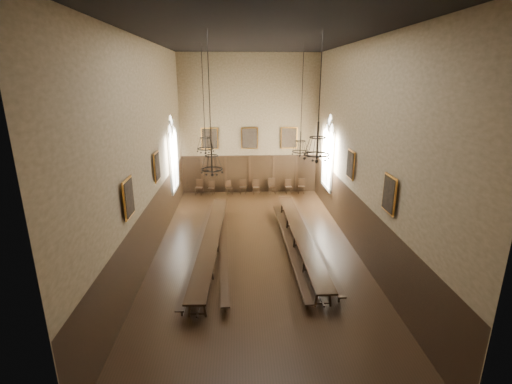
{
  "coord_description": "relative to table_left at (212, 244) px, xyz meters",
  "views": [
    {
      "loc": [
        -0.73,
        -15.28,
        7.5
      ],
      "look_at": [
        0.07,
        1.5,
        2.3
      ],
      "focal_mm": 26.0,
      "sensor_mm": 36.0,
      "label": 1
    }
  ],
  "objects": [
    {
      "name": "floor",
      "position": [
        1.97,
        0.13,
        -0.42
      ],
      "size": [
        9.0,
        18.0,
        0.02
      ],
      "primitive_type": "cube",
      "color": "black",
      "rests_on": "ground"
    },
    {
      "name": "ceiling",
      "position": [
        1.97,
        0.13,
        8.6
      ],
      "size": [
        9.0,
        18.0,
        0.02
      ],
      "primitive_type": "cube",
      "color": "black",
      "rests_on": "ground"
    },
    {
      "name": "wall_back",
      "position": [
        1.97,
        9.14,
        4.09
      ],
      "size": [
        9.0,
        0.02,
        9.0
      ],
      "primitive_type": "cube",
      "color": "#867052",
      "rests_on": "ground"
    },
    {
      "name": "wall_front",
      "position": [
        1.97,
        -8.88,
        4.09
      ],
      "size": [
        9.0,
        0.02,
        9.0
      ],
      "primitive_type": "cube",
      "color": "#867052",
      "rests_on": "ground"
    },
    {
      "name": "wall_left",
      "position": [
        -2.54,
        0.13,
        4.09
      ],
      "size": [
        0.02,
        18.0,
        9.0
      ],
      "primitive_type": "cube",
      "color": "#867052",
      "rests_on": "ground"
    },
    {
      "name": "wall_right",
      "position": [
        6.48,
        0.13,
        4.09
      ],
      "size": [
        0.02,
        18.0,
        9.0
      ],
      "primitive_type": "cube",
      "color": "#867052",
      "rests_on": "ground"
    },
    {
      "name": "wainscot_panelling",
      "position": [
        1.97,
        0.13,
        0.84
      ],
      "size": [
        9.0,
        18.0,
        2.5
      ],
      "primitive_type": null,
      "color": "black",
      "rests_on": "floor"
    },
    {
      "name": "table_left",
      "position": [
        0.0,
        0.0,
        0.0
      ],
      "size": [
        1.11,
        10.44,
        0.81
      ],
      "rotation": [
        0.0,
        0.0,
        -0.04
      ],
      "color": "black",
      "rests_on": "floor"
    },
    {
      "name": "table_right",
      "position": [
        3.99,
        0.31,
        -0.01
      ],
      "size": [
        0.83,
        10.29,
        0.8
      ],
      "rotation": [
        0.0,
        0.0,
        0.01
      ],
      "color": "black",
      "rests_on": "floor"
    },
    {
      "name": "bench_left_outer",
      "position": [
        -0.55,
        0.09,
        -0.11
      ],
      "size": [
        0.61,
        10.22,
        0.46
      ],
      "rotation": [
        0.0,
        0.0,
        -0.03
      ],
      "color": "black",
      "rests_on": "floor"
    },
    {
      "name": "bench_left_inner",
      "position": [
        0.51,
        0.28,
        -0.11
      ],
      "size": [
        0.79,
        10.33,
        0.46
      ],
      "rotation": [
        0.0,
        0.0,
        0.05
      ],
      "color": "black",
      "rests_on": "floor"
    },
    {
      "name": "bench_right_inner",
      "position": [
        3.42,
        0.03,
        -0.13
      ],
      "size": [
        0.42,
        9.73,
        0.44
      ],
      "rotation": [
        0.0,
        0.0,
        0.01
      ],
      "color": "black",
      "rests_on": "floor"
    },
    {
      "name": "bench_right_outer",
      "position": [
        4.58,
        0.26,
        -0.14
      ],
      "size": [
        0.46,
        9.45,
        0.43
      ],
      "rotation": [
        0.0,
        0.0,
        0.02
      ],
      "color": "black",
      "rests_on": "floor"
    },
    {
      "name": "chair_0",
      "position": [
        -1.43,
        8.65,
        -0.1
      ],
      "size": [
        0.52,
        0.52,
        1.02
      ],
      "rotation": [
        0.0,
        0.0,
        -0.19
      ],
      "color": "black",
      "rests_on": "floor"
    },
    {
      "name": "chair_1",
      "position": [
        -0.62,
        8.62,
        -0.14
      ],
      "size": [
        0.49,
        0.49,
        0.9
      ],
      "rotation": [
        0.0,
        0.0,
        -0.26
      ],
      "color": "black",
      "rests_on": "floor"
    },
    {
      "name": "chair_2",
      "position": [
        0.56,
        8.66,
        -0.13
      ],
      "size": [
        0.51,
        0.51,
        0.93
      ],
      "rotation": [
        0.0,
        0.0,
        0.28
      ],
      "color": "black",
      "rests_on": "floor"
    },
    {
      "name": "chair_3",
      "position": [
        1.5,
        8.7,
        -0.12
      ],
      "size": [
        0.44,
        0.44,
        0.96
      ],
      "rotation": [
        0.0,
        0.0,
        0.03
      ],
      "color": "black",
      "rests_on": "floor"
    },
    {
      "name": "chair_4",
      "position": [
        2.39,
        8.66,
        -0.12
      ],
      "size": [
        0.46,
        0.46,
        0.95
      ],
      "rotation": [
        0.0,
        0.0,
        0.1
      ],
      "color": "black",
      "rests_on": "floor"
    },
    {
      "name": "chair_5",
      "position": [
        3.47,
        8.61,
        -0.09
      ],
      "size": [
        0.52,
        0.52,
        1.04
      ],
      "rotation": [
        0.0,
        0.0,
        0.15
      ],
      "color": "black",
      "rests_on": "floor"
    },
    {
      "name": "chair_6",
      "position": [
        4.59,
        8.66,
        -0.12
      ],
      "size": [
        0.46,
        0.46,
        0.94
      ],
      "rotation": [
        0.0,
        0.0,
        0.11
      ],
      "color": "black",
      "rests_on": "floor"
    },
    {
      "name": "chair_7",
      "position": [
        5.45,
        8.63,
        -0.11
      ],
      "size": [
        0.51,
        0.51,
        0.99
      ],
      "rotation": [
        0.0,
        0.0,
        -0.18
      ],
      "color": "black",
      "rests_on": "floor"
    },
    {
      "name": "chandelier_back_left",
      "position": [
        -0.35,
        2.54,
        4.17
      ],
      "size": [
        0.8,
        0.8,
        4.91
      ],
      "color": "black",
      "rests_on": "ceiling"
    },
    {
      "name": "chandelier_back_right",
      "position": [
        4.26,
        2.65,
        3.98
      ],
      "size": [
        0.8,
        0.8,
        5.12
      ],
      "color": "black",
      "rests_on": "ceiling"
    },
    {
      "name": "chandelier_front_left",
      "position": [
        0.29,
        -2.27,
        4.32
      ],
      "size": [
        0.76,
        0.76,
        4.76
      ],
      "color": "black",
      "rests_on": "ceiling"
    },
    {
      "name": "chandelier_front_right",
      "position": [
        4.02,
        -2.31,
        4.75
      ],
      "size": [
        0.93,
        0.93,
        4.28
      ],
      "color": "black",
      "rests_on": "ceiling"
    },
    {
      "name": "portrait_back_0",
      "position": [
        -0.63,
        9.01,
        3.29
      ],
      "size": [
        1.1,
        0.12,
        1.4
      ],
      "color": "orange",
      "rests_on": "wall_back"
    },
    {
      "name": "portrait_back_1",
      "position": [
        1.97,
        9.01,
        3.29
      ],
      "size": [
        1.1,
        0.12,
        1.4
      ],
      "color": "orange",
      "rests_on": "wall_back"
    },
    {
      "name": "portrait_back_2",
      "position": [
        4.57,
        9.01,
        3.29
      ],
      "size": [
        1.1,
        0.12,
        1.4
      ],
      "color": "orange",
      "rests_on": "wall_back"
    },
    {
      "name": "portrait_left_0",
      "position": [
        -2.41,
        1.13,
        3.29
      ],
      "size": [
        0.12,
        1.0,
        1.3
      ],
      "color": "orange",
      "rests_on": "wall_left"
    },
    {
      "name": "portrait_left_1",
      "position": [
        -2.41,
        -3.37,
        3.29
      ],
      "size": [
        0.12,
        1.0,
        1.3
      ],
      "color": "orange",
      "rests_on": "wall_left"
    },
    {
      "name": "portrait_right_0",
      "position": [
        6.35,
        1.13,
        3.29
      ],
      "size": [
        0.12,
        1.0,
        1.3
      ],
      "color": "orange",
      "rests_on": "wall_right"
    },
    {
      "name": "portrait_right_1",
      "position": [
        6.35,
        -3.37,
        3.29
      ],
      "size": [
        0.12,
        1.0,
        1.3
      ],
      "color": "orange",
      "rests_on": "wall_right"
    },
    {
      "name": "window_right",
      "position": [
        6.4,
        5.63,
        2.99
      ],
      "size": [
        0.2,
        2.2,
        4.6
      ],
      "primitive_type": null,
      "color": "white",
      "rests_on": "wall_right"
    },
    {
      "name": "window_left",
      "position": [
        -2.46,
        5.63,
        2.99
      ],
      "size": [
        0.2,
        2.2,
        4.6
      ],
      "primitive_type": null,
      "color": "white",
      "rests_on": "wall_left"
    }
  ]
}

